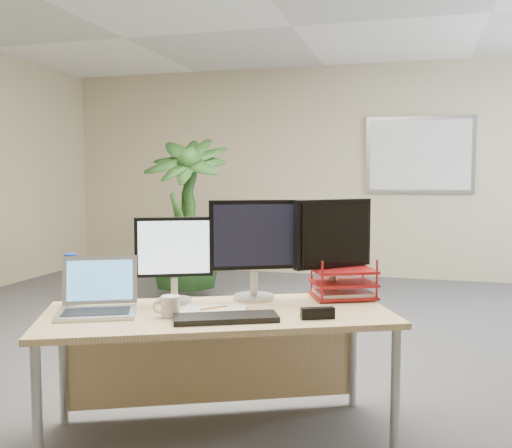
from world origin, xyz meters
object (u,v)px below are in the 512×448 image
(monitor_left, at_px, (174,254))
(floor_plant, at_px, (186,229))
(desk, at_px, (217,333))
(laptop, at_px, (98,299))
(monitor_right, at_px, (254,243))

(monitor_left, bearing_deg, floor_plant, 111.27)
(desk, relative_size, floor_plant, 1.21)
(desk, relative_size, monitor_left, 4.08)
(floor_plant, relative_size, monitor_left, 3.36)
(floor_plant, bearing_deg, desk, -64.72)
(laptop, bearing_deg, desk, 25.32)
(floor_plant, xyz_separation_m, monitor_right, (1.45, -2.56, 0.20))
(monitor_left, xyz_separation_m, laptop, (-0.27, -0.30, -0.19))
(desk, bearing_deg, floor_plant, 115.28)
(floor_plant, relative_size, monitor_right, 2.82)
(monitor_left, height_order, monitor_right, monitor_right)
(monitor_right, xyz_separation_m, laptop, (-0.65, -0.48, -0.24))
(floor_plant, height_order, laptop, floor_plant)
(monitor_right, distance_m, laptop, 0.84)
(monitor_right, bearing_deg, laptop, -143.39)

